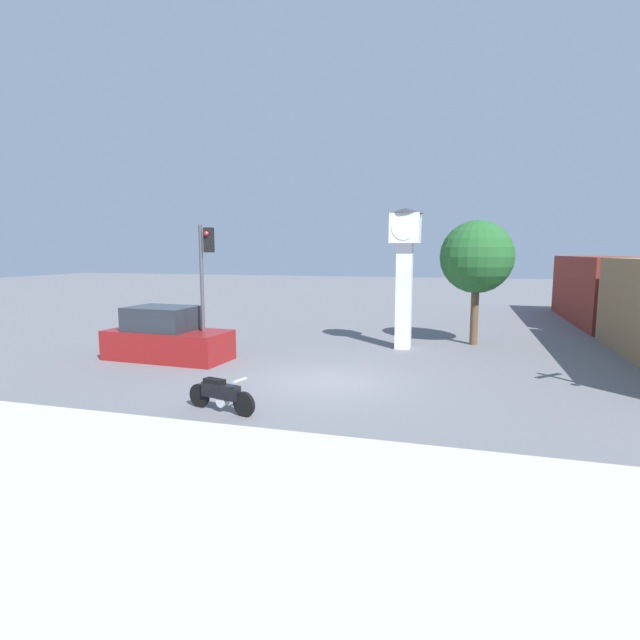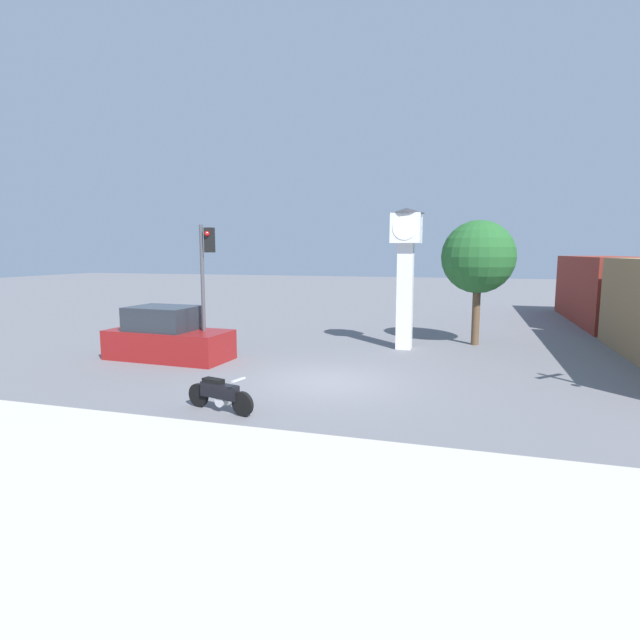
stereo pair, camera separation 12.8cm
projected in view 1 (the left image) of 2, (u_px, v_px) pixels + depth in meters
The scene contains 8 objects.
ground_plane at pixel (328, 382), 14.02m from camera, with size 120.00×120.00×0.00m, color slate.
sidewalk_strip at pixel (198, 503), 7.15m from camera, with size 36.00×6.00×0.10m.
motorcycle at pixel (221, 394), 11.38m from camera, with size 1.86×0.64×0.84m.
clock_tower at pixel (405, 257), 18.43m from camera, with size 1.29×1.29×5.22m.
freight_train at pixel (634, 299), 20.63m from camera, with size 2.80×21.41×3.40m.
traffic_light at pixel (205, 268), 16.36m from camera, with size 0.50×0.35×4.51m.
street_tree at pixel (477, 257), 19.25m from camera, with size 2.81×2.81×4.85m.
parked_car at pixel (167, 337), 16.91m from camera, with size 4.29×2.03×1.80m.
Camera 1 is at (3.54, -13.19, 3.63)m, focal length 28.00 mm.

